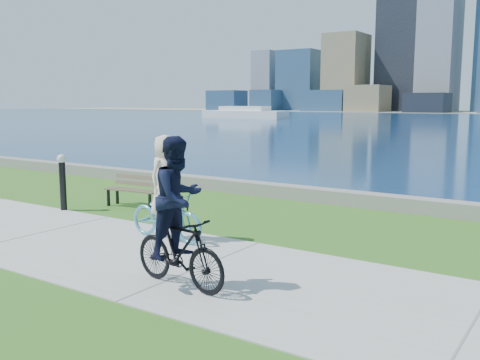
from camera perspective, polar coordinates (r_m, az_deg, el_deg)
The scene contains 8 objects.
ground at distance 8.53m, azimuth -4.36°, elevation -9.38°, with size 320.00×320.00×0.00m, color #2A5C18.
concrete_path at distance 8.53m, azimuth -4.36°, elevation -9.31°, with size 80.00×3.50×0.02m, color #A4A49F.
seawall at distance 13.76m, azimuth 11.82°, elevation -1.94°, with size 90.00×0.50×0.35m, color slate.
ferry_near at distance 83.10m, azimuth 0.49°, elevation 7.13°, with size 13.64×3.90×1.85m.
park_bench at distance 13.52m, azimuth -11.15°, elevation -0.85°, with size 1.52×0.66×0.76m.
bollard_lamp at distance 13.42m, azimuth -18.41°, elevation 0.15°, with size 0.22×0.22×1.36m.
cyclist_woman at distance 10.08m, azimuth -7.87°, elevation -2.26°, with size 0.72×1.80×1.97m.
cyclist_man at distance 7.46m, azimuth -6.58°, elevation -4.76°, with size 0.71×1.75×2.12m.
Camera 1 is at (5.05, -6.37, 2.60)m, focal length 40.00 mm.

